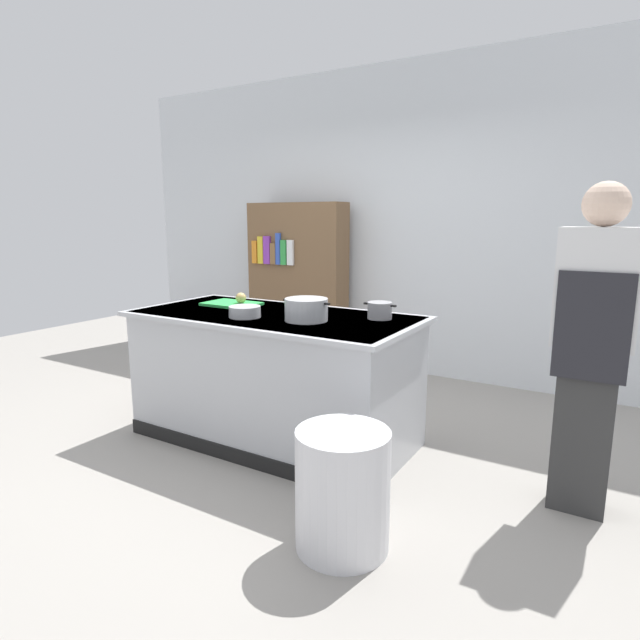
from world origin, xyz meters
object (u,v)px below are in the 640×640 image
Objects in this scene: onion at (241,298)px; trash_bin at (343,490)px; sauce_pan at (380,310)px; bookshelf at (297,284)px; stock_pot at (306,310)px; person_chef at (592,343)px; mixing_bowl at (245,312)px.

onion is 1.86m from trash_bin.
bookshelf reaches higher than sauce_pan.
bookshelf reaches higher than stock_pot.
stock_pot is at bearing 109.49° from person_chef.
trash_bin is 3.37m from bookshelf.
stock_pot reaches higher than sauce_pan.
person_chef is at bearing -5.46° from sauce_pan.
bookshelf is (-0.59, 1.65, -0.11)m from onion.
person_chef is (2.03, 0.29, -0.02)m from mixing_bowl.
sauce_pan is 0.39× the size of trash_bin.
bookshelf is at bearing 114.36° from mixing_bowl.
mixing_bowl is at bearing -152.41° from sauce_pan.
person_chef is 3.38m from bookshelf.
mixing_bowl is 2.05m from person_chef.
onion reaches higher than mixing_bowl.
trash_bin is at bearing 149.14° from person_chef.
onion is 0.76m from stock_pot.
person_chef is at bearing 8.19° from mixing_bowl.
trash_bin is 0.34× the size of person_chef.
trash_bin is 1.47m from person_chef.
stock_pot is at bearing -55.10° from bookshelf.
stock_pot is at bearing -141.27° from sauce_pan.
sauce_pan is 1.25m from person_chef.
bookshelf reaches higher than mixing_bowl.
onion is at bearing -176.50° from sauce_pan.
stock_pot reaches higher than mixing_bowl.
trash_bin is at bearing -52.97° from bookshelf.
mixing_bowl is 1.44m from trash_bin.
person_chef is (1.61, 0.18, -0.06)m from stock_pot.
person_chef is (1.24, -0.12, -0.04)m from sauce_pan.
sauce_pan is at bearing 97.63° from person_chef.
sauce_pan is at bearing 38.73° from stock_pot.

